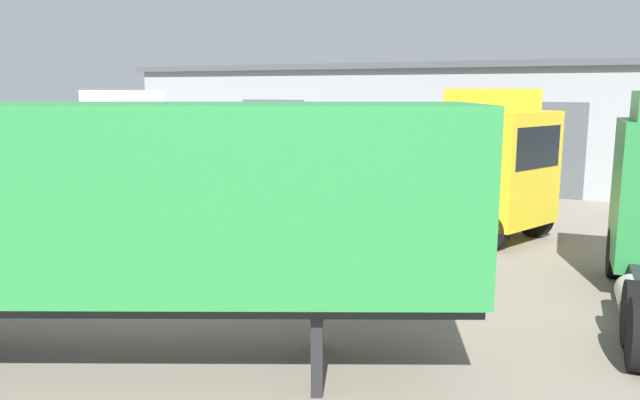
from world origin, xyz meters
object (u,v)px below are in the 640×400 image
object	(u,v)px
container_trailer_green	(110,203)
tractor_unit_yellow	(482,168)
tractor_unit_white	(117,160)
traffic_cone	(329,245)
gravel_pile	(92,178)

from	to	relation	value
container_trailer_green	tractor_unit_yellow	bearing A→B (deg)	49.14
tractor_unit_white	traffic_cone	xyz separation A→B (m)	(7.71, -0.93, -1.65)
traffic_cone	tractor_unit_white	bearing A→B (deg)	173.10
tractor_unit_yellow	container_trailer_green	bearing A→B (deg)	-83.07
container_trailer_green	tractor_unit_yellow	xyz separation A→B (m)	(3.05, 10.87, -0.57)
tractor_unit_yellow	gravel_pile	world-z (taller)	tractor_unit_yellow
traffic_cone	container_trailer_green	bearing A→B (deg)	-90.73
tractor_unit_white	tractor_unit_yellow	world-z (taller)	tractor_unit_yellow
tractor_unit_white	traffic_cone	world-z (taller)	tractor_unit_white
tractor_unit_white	tractor_unit_yellow	distance (m)	11.01
tractor_unit_yellow	gravel_pile	distance (m)	15.32
gravel_pile	traffic_cone	bearing A→B (deg)	-19.23
tractor_unit_white	tractor_unit_yellow	xyz separation A→B (m)	(10.67, 2.75, 0.03)
tractor_unit_yellow	gravel_pile	bearing A→B (deg)	-159.67
tractor_unit_yellow	gravel_pile	size ratio (longest dim) A/B	2.37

